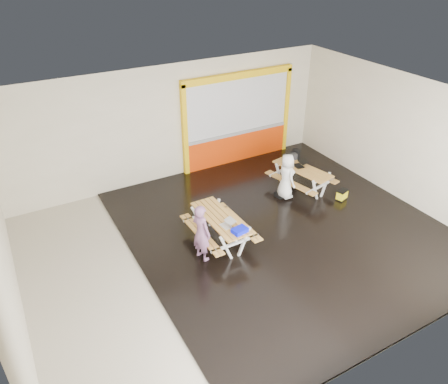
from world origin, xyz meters
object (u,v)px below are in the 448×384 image
backpack (295,156)px  dark_case (282,194)px  laptop_left (227,224)px  person_left (201,233)px  picnic_table_left (220,223)px  person_right (287,176)px  blue_pouch (240,230)px  laptop_right (300,164)px  picnic_table_right (302,174)px  fluke_bag (342,195)px  toolbox (290,157)px

backpack → dark_case: backpack is taller
laptop_left → backpack: 4.39m
person_left → picnic_table_left: bearing=-76.3°
backpack → person_left: bearing=-152.2°
person_right → blue_pouch: (-2.49, -1.61, 0.04)m
person_right → dark_case: (-0.01, 0.14, -0.64)m
laptop_left → laptop_right: bearing=25.6°
blue_pouch → picnic_table_left: bearing=98.2°
picnic_table_right → blue_pouch: bearing=-150.5°
picnic_table_right → laptop_right: 0.27m
laptop_right → laptop_left: bearing=-154.4°
person_right → blue_pouch: person_right is taller
picnic_table_right → fluke_bag: bearing=-58.1°
picnic_table_right → picnic_table_left: bearing=-162.1°
person_left → backpack: person_left is taller
picnic_table_left → laptop_left: 0.44m
picnic_table_right → dark_case: 0.86m
person_right → backpack: 1.55m
backpack → picnic_table_left: bearing=-152.4°
person_right → blue_pouch: bearing=126.8°
person_right → laptop_left: person_right is taller
laptop_left → fluke_bag: laptop_left is taller
picnic_table_left → picnic_table_right: bearing=17.9°
person_left → laptop_left: size_ratio=4.17×
dark_case → laptop_right: bearing=16.4°
toolbox → picnic_table_right: bearing=-91.9°
person_right → laptop_left: size_ratio=3.84×
blue_pouch → fluke_bag: bearing=11.2°
toolbox → fluke_bag: (0.63, -1.68, -0.63)m
person_left → person_right: (3.28, 1.24, -0.02)m
toolbox → backpack: bearing=31.7°
picnic_table_right → fluke_bag: size_ratio=5.25×
picnic_table_right → dark_case: (-0.73, -0.07, -0.44)m
person_left → blue_pouch: bearing=-130.4°
person_right → laptop_right: size_ratio=3.25×
picnic_table_left → person_right: person_right is taller
person_left → person_right: bearing=-84.5°
picnic_table_right → laptop_left: laptop_left is taller
laptop_left → blue_pouch: (0.12, -0.36, 0.01)m
backpack → laptop_right: bearing=-117.1°
blue_pouch → toolbox: (3.24, 2.45, 0.02)m
toolbox → person_right: bearing=-131.5°
backpack → dark_case: size_ratio=1.32×
person_left → laptop_left: 0.67m
fluke_bag → picnic_table_left: bearing=-179.7°
laptop_right → fluke_bag: bearing=-62.9°
laptop_right → person_right: bearing=-154.3°
person_right → dark_case: size_ratio=3.64×
person_left → fluke_bag: (4.65, 0.40, -0.59)m
laptop_left → fluke_bag: (3.98, 0.41, -0.60)m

